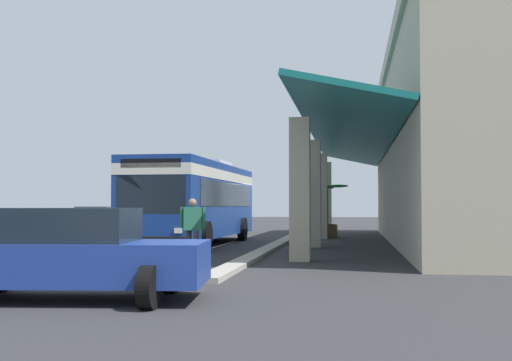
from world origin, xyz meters
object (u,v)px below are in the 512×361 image
(pedestrian, at_px, (192,226))
(potted_palm, at_px, (327,225))
(parked_sedan_blue, at_px, (64,253))
(parked_sedan_green, at_px, (97,221))
(transit_bus, at_px, (196,197))

(pedestrian, xyz_separation_m, potted_palm, (-13.87, 3.11, -0.37))
(pedestrian, distance_m, potted_palm, 14.22)
(parked_sedan_blue, distance_m, potted_palm, 21.63)
(potted_palm, bearing_deg, parked_sedan_green, -90.57)
(parked_sedan_blue, relative_size, parked_sedan_green, 1.00)
(potted_palm, bearing_deg, pedestrian, -12.62)
(pedestrian, relative_size, potted_palm, 0.67)
(transit_bus, distance_m, parked_sedan_green, 9.33)
(parked_sedan_blue, distance_m, parked_sedan_green, 22.97)
(potted_palm, bearing_deg, parked_sedan_blue, -8.92)
(parked_sedan_green, height_order, pedestrian, pedestrian)
(parked_sedan_green, relative_size, potted_palm, 1.79)
(transit_bus, xyz_separation_m, pedestrian, (7.55, 1.72, -0.89))
(parked_sedan_green, xyz_separation_m, pedestrian, (13.98, 8.39, 0.21))
(parked_sedan_green, bearing_deg, transit_bus, 46.03)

